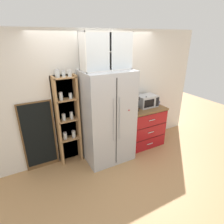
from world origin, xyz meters
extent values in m
plane|color=tan|center=(0.00, 0.00, 0.00)|extent=(10.65, 10.65, 0.00)
cube|color=silver|center=(0.00, 0.40, 1.27)|extent=(4.95, 0.10, 2.55)
cube|color=#B7BABF|center=(0.00, 0.00, 0.93)|extent=(0.94, 0.70, 1.85)
cube|color=black|center=(0.00, -0.36, 0.93)|extent=(0.01, 0.01, 1.70)
cylinder|color=#B7BABF|center=(-0.06, -0.37, 1.02)|extent=(0.02, 0.02, 0.83)
cylinder|color=#B7BABF|center=(0.06, -0.37, 1.02)|extent=(0.02, 0.02, 0.83)
cube|color=red|center=(0.26, -0.36, 1.15)|extent=(0.02, 0.01, 0.02)
cube|color=brown|center=(-0.72, 0.37, 0.89)|extent=(0.47, 0.04, 1.78)
cube|color=tan|center=(-0.92, 0.25, 0.89)|extent=(0.04, 0.20, 1.78)
cube|color=tan|center=(-0.53, 0.25, 0.89)|extent=(0.04, 0.20, 1.78)
cube|color=tan|center=(-0.72, 0.25, 0.52)|extent=(0.41, 0.20, 0.02)
cylinder|color=silver|center=(-0.81, 0.26, 0.59)|extent=(0.08, 0.08, 0.13)
cylinder|color=#2D2D2D|center=(-0.81, 0.26, 0.57)|extent=(0.07, 0.07, 0.09)
cylinder|color=#B2B2B7|center=(-0.81, 0.26, 0.66)|extent=(0.07, 0.07, 0.01)
cylinder|color=silver|center=(-0.64, 0.24, 0.59)|extent=(0.07, 0.07, 0.13)
cylinder|color=#382316|center=(-0.64, 0.24, 0.57)|extent=(0.06, 0.06, 0.09)
cylinder|color=#B2B2B7|center=(-0.64, 0.24, 0.67)|extent=(0.07, 0.07, 0.01)
cube|color=tan|center=(-0.72, 0.25, 0.93)|extent=(0.41, 0.20, 0.02)
cylinder|color=silver|center=(-0.80, 0.25, 0.99)|extent=(0.07, 0.07, 0.12)
cylinder|color=beige|center=(-0.80, 0.25, 0.98)|extent=(0.06, 0.06, 0.08)
cylinder|color=#B2B2B7|center=(-0.80, 0.25, 1.06)|extent=(0.07, 0.07, 0.01)
cylinder|color=silver|center=(-0.65, 0.24, 1.00)|extent=(0.06, 0.06, 0.14)
cylinder|color=brown|center=(-0.65, 0.24, 0.98)|extent=(0.05, 0.05, 0.09)
cylinder|color=#B2B2B7|center=(-0.65, 0.24, 1.08)|extent=(0.06, 0.06, 0.01)
cube|color=tan|center=(-0.72, 0.25, 1.33)|extent=(0.41, 0.20, 0.02)
cylinder|color=silver|center=(-0.81, 0.23, 1.41)|extent=(0.07, 0.07, 0.14)
cylinder|color=white|center=(-0.81, 0.23, 1.39)|extent=(0.06, 0.06, 0.09)
cylinder|color=#B2B2B7|center=(-0.81, 0.23, 1.49)|extent=(0.06, 0.06, 0.01)
cylinder|color=silver|center=(-0.63, 0.25, 1.39)|extent=(0.06, 0.06, 0.10)
cylinder|color=#CCB78C|center=(-0.63, 0.25, 1.38)|extent=(0.06, 0.06, 0.07)
cylinder|color=#B2B2B7|center=(-0.63, 0.25, 1.44)|extent=(0.06, 0.06, 0.01)
cube|color=tan|center=(-0.72, 0.25, 1.74)|extent=(0.41, 0.20, 0.02)
cylinder|color=silver|center=(-0.83, 0.25, 1.82)|extent=(0.08, 0.08, 0.13)
cylinder|color=#B77A38|center=(-0.83, 0.25, 1.80)|extent=(0.07, 0.07, 0.09)
cylinder|color=#B2B2B7|center=(-0.83, 0.25, 1.89)|extent=(0.07, 0.07, 0.01)
cylinder|color=silver|center=(-0.73, 0.24, 1.80)|extent=(0.06, 0.06, 0.11)
cylinder|color=#E0C67F|center=(-0.73, 0.24, 1.79)|extent=(0.05, 0.05, 0.07)
cylinder|color=#B2B2B7|center=(-0.73, 0.24, 1.86)|extent=(0.06, 0.06, 0.01)
cylinder|color=silver|center=(-0.62, 0.23, 1.80)|extent=(0.07, 0.07, 0.10)
cylinder|color=white|center=(-0.62, 0.23, 1.79)|extent=(0.06, 0.06, 0.07)
cylinder|color=#B2B2B7|center=(-0.62, 0.23, 1.86)|extent=(0.07, 0.07, 0.01)
cube|color=#A8161C|center=(0.96, 0.07, 0.44)|extent=(0.90, 0.56, 0.89)
cube|color=brown|center=(0.96, 0.07, 0.91)|extent=(0.93, 0.59, 0.04)
cube|color=black|center=(0.96, -0.21, 0.28)|extent=(0.88, 0.00, 0.01)
cube|color=silver|center=(0.96, -0.22, 0.15)|extent=(0.16, 0.01, 0.01)
cube|color=black|center=(0.96, -0.21, 0.58)|extent=(0.88, 0.00, 0.01)
cube|color=silver|center=(0.96, -0.22, 0.44)|extent=(0.16, 0.01, 0.01)
cube|color=black|center=(0.96, -0.21, 0.88)|extent=(0.88, 0.00, 0.01)
cube|color=silver|center=(0.96, -0.22, 0.74)|extent=(0.16, 0.01, 0.01)
cube|color=#B7BABF|center=(1.06, 0.12, 1.06)|extent=(0.44, 0.32, 0.26)
cube|color=black|center=(1.00, -0.04, 1.06)|extent=(0.26, 0.01, 0.17)
cube|color=black|center=(1.23, -0.04, 1.06)|extent=(0.08, 0.01, 0.20)
cube|color=black|center=(0.64, 0.05, 0.94)|extent=(0.17, 0.20, 0.03)
cube|color=black|center=(0.64, 0.12, 1.08)|extent=(0.17, 0.06, 0.30)
cube|color=black|center=(0.64, 0.05, 1.21)|extent=(0.17, 0.20, 0.06)
cylinder|color=black|center=(0.64, 0.04, 1.02)|extent=(0.11, 0.11, 0.12)
cylinder|color=navy|center=(1.35, 0.07, 0.98)|extent=(0.07, 0.07, 0.10)
torus|color=navy|center=(1.40, 0.07, 0.98)|extent=(0.05, 0.01, 0.05)
cylinder|color=#2D2D33|center=(0.96, 0.03, 0.97)|extent=(0.07, 0.07, 0.09)
torus|color=#2D2D33|center=(1.01, 0.03, 0.98)|extent=(0.05, 0.01, 0.05)
cylinder|color=brown|center=(0.96, 0.02, 1.02)|extent=(0.06, 0.06, 0.19)
cone|color=brown|center=(0.96, 0.02, 1.13)|extent=(0.06, 0.06, 0.04)
cylinder|color=brown|center=(0.96, 0.02, 1.16)|extent=(0.02, 0.02, 0.07)
cylinder|color=black|center=(0.96, 0.02, 1.20)|extent=(0.03, 0.03, 0.01)
cylinder|color=silver|center=(0.79, 0.14, 1.01)|extent=(0.06, 0.06, 0.16)
cone|color=silver|center=(0.79, 0.14, 1.10)|extent=(0.06, 0.06, 0.04)
cylinder|color=silver|center=(0.79, 0.14, 1.13)|extent=(0.03, 0.03, 0.07)
cylinder|color=black|center=(0.79, 0.14, 1.17)|extent=(0.03, 0.03, 0.01)
cube|color=silver|center=(0.00, 0.17, 2.17)|extent=(0.90, 0.02, 0.65)
cube|color=silver|center=(0.00, 0.02, 2.49)|extent=(0.90, 0.32, 0.02)
cube|color=silver|center=(0.00, 0.02, 1.86)|extent=(0.90, 0.32, 0.02)
cube|color=silver|center=(-0.44, 0.02, 2.17)|extent=(0.02, 0.32, 0.65)
cube|color=silver|center=(0.44, 0.02, 2.17)|extent=(0.02, 0.32, 0.65)
cube|color=silver|center=(0.00, 0.02, 2.17)|extent=(0.87, 0.30, 0.02)
cube|color=silver|center=(-0.23, -0.14, 2.17)|extent=(0.42, 0.01, 0.61)
cube|color=silver|center=(0.23, -0.14, 2.17)|extent=(0.42, 0.01, 0.61)
cylinder|color=silver|center=(-0.32, 0.02, 1.87)|extent=(0.05, 0.05, 0.00)
cylinder|color=silver|center=(-0.32, 0.02, 1.91)|extent=(0.01, 0.01, 0.07)
cone|color=silver|center=(-0.32, 0.02, 1.97)|extent=(0.06, 0.06, 0.05)
cylinder|color=silver|center=(-0.11, 0.02, 1.87)|extent=(0.05, 0.05, 0.00)
cylinder|color=silver|center=(-0.11, 0.02, 1.91)|extent=(0.01, 0.01, 0.07)
cone|color=silver|center=(-0.11, 0.02, 1.97)|extent=(0.06, 0.06, 0.05)
cylinder|color=silver|center=(0.11, 0.02, 1.87)|extent=(0.05, 0.05, 0.00)
cylinder|color=silver|center=(0.11, 0.02, 1.91)|extent=(0.01, 0.01, 0.07)
cone|color=silver|center=(0.11, 0.02, 1.97)|extent=(0.06, 0.06, 0.05)
cylinder|color=silver|center=(0.32, 0.02, 1.87)|extent=(0.05, 0.05, 0.00)
cylinder|color=silver|center=(0.32, 0.02, 1.91)|extent=(0.01, 0.01, 0.07)
cone|color=silver|center=(0.32, 0.02, 1.97)|extent=(0.06, 0.06, 0.05)
cylinder|color=white|center=(-0.27, 0.02, 2.21)|extent=(0.06, 0.06, 0.07)
cylinder|color=white|center=(0.00, 0.02, 2.21)|extent=(0.06, 0.06, 0.07)
cylinder|color=white|center=(0.27, 0.02, 2.21)|extent=(0.06, 0.06, 0.07)
cube|color=brown|center=(-1.28, 0.33, 0.68)|extent=(0.60, 0.04, 1.36)
cube|color=black|center=(-1.28, 0.31, 0.71)|extent=(0.54, 0.01, 1.26)
camera|label=1|loc=(-1.54, -3.02, 2.43)|focal=30.08mm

